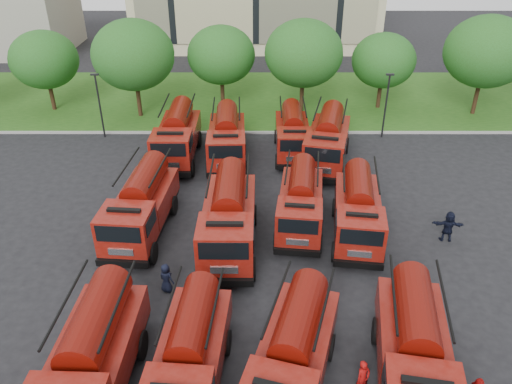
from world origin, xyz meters
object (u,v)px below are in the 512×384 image
(fire_truck_5, at_px, (229,217))
(firefighter_4, at_px, (168,291))
(fire_truck_8, at_px, (177,135))
(fire_truck_9, at_px, (227,138))
(fire_truck_1, at_px, (190,357))
(fire_truck_2, at_px, (292,356))
(fire_truck_0, at_px, (90,363))
(fire_truck_10, at_px, (293,133))
(fire_truck_6, at_px, (301,201))
(fire_truck_3, at_px, (414,351))
(fire_truck_4, at_px, (141,205))
(firefighter_5, at_px, (445,240))
(fire_truck_11, at_px, (328,140))
(fire_truck_7, at_px, (358,210))

(fire_truck_5, xyz_separation_m, firefighter_4, (-2.81, -3.74, -1.81))
(fire_truck_8, xyz_separation_m, fire_truck_9, (3.55, -0.25, -0.07))
(fire_truck_1, distance_m, firefighter_4, 5.92)
(fire_truck_2, distance_m, firefighter_4, 7.99)
(fire_truck_0, height_order, fire_truck_1, fire_truck_0)
(fire_truck_0, distance_m, fire_truck_10, 22.77)
(fire_truck_6, bearing_deg, fire_truck_2, -89.13)
(fire_truck_3, height_order, fire_truck_6, fire_truck_3)
(fire_truck_4, distance_m, firefighter_4, 5.71)
(fire_truck_2, bearing_deg, fire_truck_9, 116.25)
(fire_truck_2, relative_size, fire_truck_10, 1.08)
(fire_truck_4, bearing_deg, fire_truck_6, 8.96)
(fire_truck_6, relative_size, firefighter_5, 3.93)
(fire_truck_10, bearing_deg, fire_truck_9, -166.90)
(fire_truck_0, distance_m, fire_truck_4, 10.89)
(fire_truck_9, bearing_deg, fire_truck_6, -63.62)
(firefighter_5, bearing_deg, fire_truck_11, -52.73)
(fire_truck_4, bearing_deg, firefighter_4, -62.66)
(fire_truck_5, relative_size, fire_truck_11, 0.98)
(fire_truck_9, xyz_separation_m, firefighter_4, (-2.18, -14.16, -1.70))
(fire_truck_8, bearing_deg, fire_truck_9, -3.91)
(fire_truck_3, xyz_separation_m, fire_truck_10, (-3.26, 20.41, -0.10))
(fire_truck_7, xyz_separation_m, fire_truck_11, (-0.58, 8.87, 0.14))
(fire_truck_11, bearing_deg, fire_truck_0, -106.90)
(fire_truck_7, relative_size, fire_truck_11, 0.91)
(fire_truck_9, relative_size, firefighter_4, 4.83)
(fire_truck_6, height_order, fire_truck_7, fire_truck_7)
(fire_truck_6, bearing_deg, fire_truck_11, 79.41)
(fire_truck_5, distance_m, fire_truck_6, 4.40)
(fire_truck_11, bearing_deg, fire_truck_5, -110.58)
(fire_truck_4, bearing_deg, fire_truck_3, -35.02)
(fire_truck_5, height_order, fire_truck_8, fire_truck_5)
(fire_truck_11, distance_m, firefighter_4, 16.53)
(fire_truck_6, bearing_deg, fire_truck_0, -119.70)
(fire_truck_1, xyz_separation_m, fire_truck_3, (8.40, 0.19, 0.11))
(fire_truck_0, xyz_separation_m, fire_truck_2, (7.37, 0.41, -0.12))
(fire_truck_3, distance_m, fire_truck_4, 15.98)
(fire_truck_6, xyz_separation_m, fire_truck_7, (3.06, -0.94, 0.05))
(fire_truck_9, bearing_deg, fire_truck_5, -88.50)
(fire_truck_3, bearing_deg, fire_truck_9, 122.64)
(firefighter_4, bearing_deg, fire_truck_11, -93.93)
(fire_truck_0, height_order, firefighter_4, fire_truck_0)
(fire_truck_1, distance_m, fire_truck_2, 3.82)
(fire_truck_3, distance_m, firefighter_4, 11.57)
(fire_truck_1, relative_size, fire_truck_2, 0.93)
(fire_truck_0, bearing_deg, fire_truck_2, 5.31)
(fire_truck_6, relative_size, fire_truck_11, 0.88)
(fire_truck_6, distance_m, fire_truck_7, 3.21)
(fire_truck_6, distance_m, firefighter_5, 8.25)
(fire_truck_0, distance_m, fire_truck_3, 11.97)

